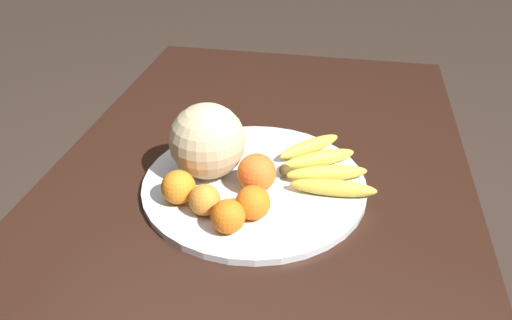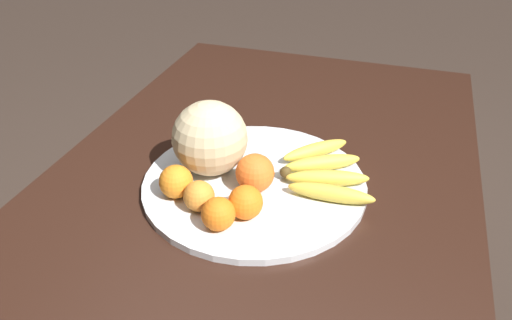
% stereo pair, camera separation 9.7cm
% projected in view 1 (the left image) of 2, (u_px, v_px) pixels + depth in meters
% --- Properties ---
extents(kitchen_table, '(1.41, 0.88, 0.76)m').
position_uv_depth(kitchen_table, '(257.00, 217.00, 1.09)').
color(kitchen_table, black).
rests_on(kitchen_table, ground_plane).
extents(fruit_bowl, '(0.45, 0.45, 0.01)m').
position_uv_depth(fruit_bowl, '(256.00, 184.00, 1.00)').
color(fruit_bowl, silver).
rests_on(fruit_bowl, kitchen_table).
extents(melon, '(0.15, 0.15, 0.15)m').
position_uv_depth(melon, '(207.00, 141.00, 0.98)').
color(melon, beige).
rests_on(melon, fruit_bowl).
extents(banana_bunch, '(0.23, 0.21, 0.03)m').
position_uv_depth(banana_bunch, '(321.00, 166.00, 1.01)').
color(banana_bunch, '#473819').
rests_on(banana_bunch, fruit_bowl).
extents(orange_front_left, '(0.06, 0.06, 0.06)m').
position_uv_depth(orange_front_left, '(205.00, 200.00, 0.90)').
color(orange_front_left, orange).
rests_on(orange_front_left, fruit_bowl).
extents(orange_front_right, '(0.08, 0.08, 0.08)m').
position_uv_depth(orange_front_right, '(257.00, 173.00, 0.96)').
color(orange_front_right, orange).
rests_on(orange_front_right, fruit_bowl).
extents(orange_mid_center, '(0.06, 0.06, 0.06)m').
position_uv_depth(orange_mid_center, '(253.00, 203.00, 0.89)').
color(orange_mid_center, orange).
rests_on(orange_mid_center, fruit_bowl).
extents(orange_back_left, '(0.06, 0.06, 0.06)m').
position_uv_depth(orange_back_left, '(178.00, 187.00, 0.93)').
color(orange_back_left, orange).
rests_on(orange_back_left, fruit_bowl).
extents(orange_back_right, '(0.06, 0.06, 0.06)m').
position_uv_depth(orange_back_right, '(228.00, 216.00, 0.86)').
color(orange_back_right, orange).
rests_on(orange_back_right, fruit_bowl).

